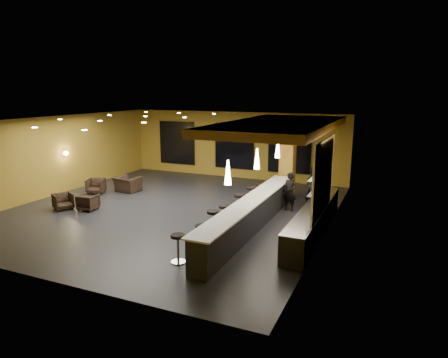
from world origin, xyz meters
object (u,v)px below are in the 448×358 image
at_px(bar_stool_0, 178,245).
at_px(bar_stool_1, 202,235).
at_px(pendant_2, 278,149).
at_px(bar_stool_6, 261,191).
at_px(pendant_0, 228,172).
at_px(bar_stool_4, 239,203).
at_px(armchair_c, 96,186).
at_px(armchair_d, 128,184).
at_px(staff_a, 290,192).
at_px(bar_counter, 251,215).
at_px(armchair_b, 88,202).
at_px(bar_stool_3, 224,213).
at_px(staff_c, 316,192).
at_px(bar_stool_5, 251,195).
at_px(bar_stool_2, 213,220).
at_px(prep_counter, 314,221).
at_px(pendant_1, 257,159).
at_px(column, 288,158).
at_px(armchair_a, 63,201).
at_px(staff_b, 314,188).

relative_size(bar_stool_0, bar_stool_1, 1.00).
xyz_separation_m(pendant_2, bar_stool_6, (-0.77, 0.33, -1.84)).
bearing_deg(pendant_0, bar_stool_4, 105.53).
distance_m(pendant_0, armchair_c, 9.17).
bearing_deg(armchair_d, staff_a, -174.04).
xyz_separation_m(bar_counter, bar_stool_6, (-0.77, 3.33, 0.01)).
relative_size(armchair_b, bar_stool_3, 0.90).
distance_m(staff_c, bar_stool_1, 5.64).
height_order(bar_counter, staff_c, staff_c).
xyz_separation_m(armchair_c, bar_stool_4, (7.26, -0.62, 0.21)).
distance_m(bar_counter, staff_c, 3.26).
relative_size(pendant_2, bar_stool_5, 0.81).
bearing_deg(armchair_d, staff_c, -173.12).
bearing_deg(bar_stool_5, bar_stool_2, -90.94).
distance_m(staff_c, armchair_b, 8.86).
bearing_deg(prep_counter, staff_a, 122.24).
xyz_separation_m(armchair_d, bar_stool_4, (6.16, -1.49, 0.21)).
bearing_deg(pendant_1, bar_stool_0, -103.80).
xyz_separation_m(armchair_d, bar_stool_3, (6.10, -2.74, 0.15)).
relative_size(bar_counter, column, 2.29).
height_order(pendant_2, staff_a, pendant_2).
distance_m(pendant_0, bar_stool_5, 4.82).
distance_m(staff_c, armchair_a, 9.89).
bearing_deg(column, bar_stool_0, -96.72).
distance_m(staff_c, bar_stool_5, 2.52).
relative_size(bar_stool_1, bar_stool_4, 0.93).
height_order(armchair_b, bar_stool_1, bar_stool_1).
bearing_deg(staff_c, bar_stool_5, -160.42).
height_order(pendant_1, staff_c, pendant_1).
relative_size(pendant_1, armchair_a, 1.00).
relative_size(armchair_a, bar_stool_5, 0.81).
bearing_deg(bar_counter, armchair_c, 167.90).
distance_m(pendant_2, armchair_a, 8.72).
height_order(prep_counter, pendant_1, pendant_1).
height_order(pendant_2, bar_stool_0, pendant_2).
relative_size(prep_counter, column, 1.71).
bearing_deg(staff_a, armchair_b, -148.05).
height_order(pendant_1, bar_stool_3, pendant_1).
xyz_separation_m(bar_counter, bar_stool_0, (-0.93, -3.28, 0.02)).
bearing_deg(bar_stool_1, armchair_c, 151.33).
bearing_deg(pendant_1, bar_stool_5, 114.80).
height_order(pendant_2, armchair_b, pendant_2).
relative_size(bar_stool_4, bar_stool_6, 1.10).
bearing_deg(staff_c, bar_stool_4, -135.92).
bearing_deg(staff_b, pendant_1, -133.91).
bearing_deg(staff_a, bar_stool_3, -110.13).
xyz_separation_m(armchair_c, bar_stool_3, (7.20, -1.88, 0.15)).
height_order(armchair_b, bar_stool_3, bar_stool_3).
relative_size(staff_c, bar_stool_1, 2.01).
xyz_separation_m(bar_counter, staff_b, (1.43, 3.38, 0.33)).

